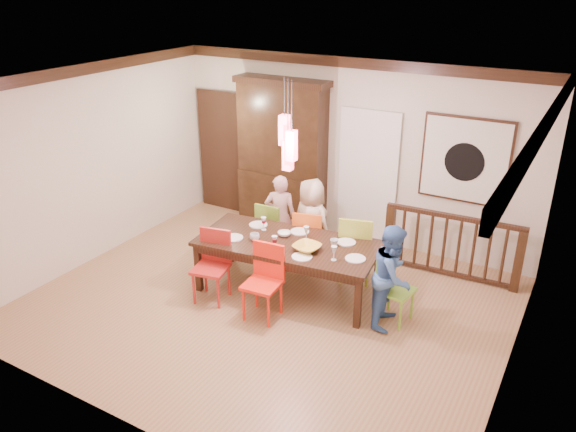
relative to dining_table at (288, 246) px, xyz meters
The scene contains 37 objects.
floor 0.81m from the dining_table, 98.13° to the right, with size 6.00×6.00×0.00m, color #9D6C4C.
ceiling 2.27m from the dining_table, 98.13° to the right, with size 6.00×6.00×0.00m, color white.
wall_back 2.20m from the dining_table, 91.76° to the left, with size 6.00×6.00×0.00m, color beige.
wall_left 3.19m from the dining_table, behind, with size 5.00×5.00×0.00m, color beige.
wall_right 3.07m from the dining_table, ahead, with size 5.00×5.00×0.00m, color beige.
crown_molding 2.19m from the dining_table, 98.13° to the right, with size 6.00×5.00×0.16m, color black, non-canonical shape.
panel_door 3.20m from the dining_table, 140.82° to the left, with size 1.04×0.07×2.24m, color black.
white_doorway 2.08m from the dining_table, 81.93° to the left, with size 0.97×0.05×2.22m, color silver.
painting 2.82m from the dining_table, 49.29° to the left, with size 1.25×0.06×1.25m.
pendant_cluster 1.43m from the dining_table, 32.01° to the right, with size 0.27×0.21×1.14m.
dining_table is the anchor object (origin of this frame).
chair_far_left 1.09m from the dining_table, 132.04° to the left, with size 0.42×0.42×0.90m.
chair_far_mid 0.75m from the dining_table, 94.28° to the left, with size 0.52×0.52×0.94m.
chair_far_right 1.02m from the dining_table, 48.08° to the left, with size 0.57×0.57×1.01m.
chair_near_left 1.05m from the dining_table, 137.50° to the right, with size 0.51×0.51×0.96m.
chair_near_mid 0.73m from the dining_table, 86.85° to the right, with size 0.47×0.47×0.96m.
chair_end_right 1.53m from the dining_table, ahead, with size 0.45×0.45×0.88m.
china_hutch 2.27m from the dining_table, 122.41° to the left, with size 1.60×0.46×2.52m.
balustrade 2.36m from the dining_table, 39.79° to the left, with size 1.94×0.17×0.96m.
person_far_left 1.05m from the dining_table, 126.27° to the left, with size 0.48×0.32×1.32m, color beige.
person_far_mid 0.81m from the dining_table, 95.11° to the left, with size 0.67×0.43×1.36m, color beige.
person_end_right 1.49m from the dining_table, ahead, with size 0.64×0.50×1.32m, color #4474C0.
serving_bowl 0.38m from the dining_table, 16.99° to the right, with size 0.34×0.34×0.08m, color gold.
small_bowl 0.21m from the dining_table, 135.62° to the left, with size 0.18×0.18×0.06m, color white.
cup_left 0.46m from the dining_table, 153.93° to the right, with size 0.13×0.13×0.10m, color silver.
cup_right 0.63m from the dining_table, 17.31° to the left, with size 0.11×0.11×0.10m, color silver.
plate_far_left 0.68m from the dining_table, 158.73° to the left, with size 0.26×0.26×0.01m, color white.
plate_far_mid 0.35m from the dining_table, 91.44° to the left, with size 0.26×0.26×0.01m, color white.
plate_far_right 0.78m from the dining_table, 27.30° to the left, with size 0.26×0.26×0.01m, color white.
plate_near_left 0.75m from the dining_table, 158.06° to the right, with size 0.26×0.26×0.01m, color white.
plate_near_mid 0.49m from the dining_table, 38.77° to the right, with size 0.26×0.26×0.01m, color white.
plate_end_right 0.98m from the dining_table, ahead, with size 0.26×0.26×0.01m, color white.
wine_glass_a 0.53m from the dining_table, 162.13° to the left, with size 0.08×0.08×0.19m, color #590C19, non-canonical shape.
wine_glass_b 0.30m from the dining_table, 44.98° to the left, with size 0.08×0.08×0.19m, color silver, non-canonical shape.
wine_glass_c 0.33m from the dining_table, 97.29° to the right, with size 0.08×0.08×0.19m, color #590C19, non-canonical shape.
wine_glass_d 0.79m from the dining_table, 12.46° to the right, with size 0.08×0.08×0.19m, color silver, non-canonical shape.
napkin 0.41m from the dining_table, 97.43° to the right, with size 0.18×0.14×0.01m, color #D83359.
Camera 1 is at (3.41, -5.38, 4.05)m, focal length 35.00 mm.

